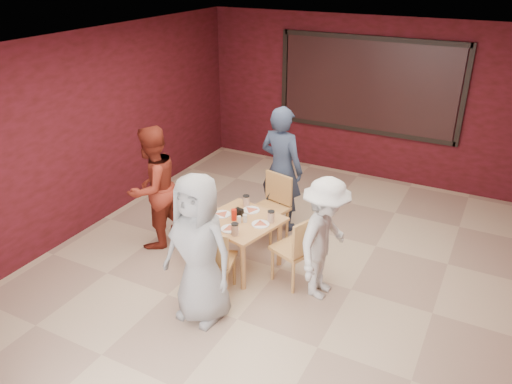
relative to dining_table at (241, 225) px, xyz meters
The scene contains 11 objects.
floor 0.79m from the dining_table, 19.61° to the left, with size 7.00×7.00×0.00m, color tan.
window_blinds 3.80m from the dining_table, 82.52° to the left, with size 3.00×0.02×1.50m, color black.
dining_table is the anchor object (origin of this frame).
chair_front 0.70m from the dining_table, 88.54° to the right, with size 0.54×0.54×0.91m.
chair_back 0.88m from the dining_table, 88.41° to the left, with size 0.55×0.55×0.94m.
chair_left 0.72m from the dining_table, behind, with size 0.50×0.50×0.82m.
chair_right 0.81m from the dining_table, ahead, with size 0.59×0.59×0.94m.
diner_front 1.09m from the dining_table, 85.54° to the right, with size 0.84×0.55×1.73m, color gray.
diner_back 1.25m from the dining_table, 90.35° to the left, with size 0.67×0.44×1.84m, color #2A354B.
diner_left 1.35m from the dining_table, behind, with size 0.83×0.65×1.71m, color maroon.
diner_right 1.14m from the dining_table, ahead, with size 0.97×0.56×1.50m, color silver.
Camera 1 is at (2.23, -4.94, 3.70)m, focal length 35.00 mm.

